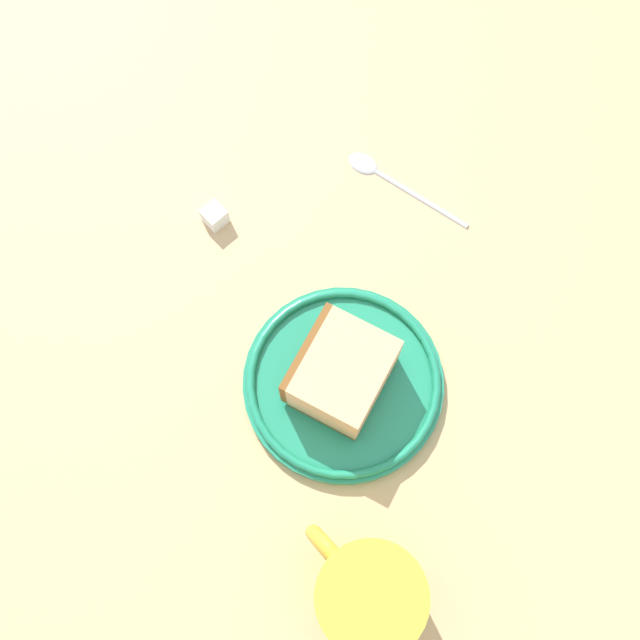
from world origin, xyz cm
name	(u,v)px	position (x,y,z in cm)	size (l,w,h in cm)	color
ground_plane	(344,363)	(0.00, 0.00, -1.51)	(120.94, 120.94, 3.02)	tan
small_plate	(343,382)	(-2.02, 1.25, 0.86)	(17.33, 17.33, 1.76)	#1E8C66
cake_slice	(341,373)	(-1.80, 1.40, 3.77)	(10.43, 10.70, 5.44)	brown
tea_mug	(366,594)	(-17.99, 7.87, 5.13)	(10.79, 8.04, 10.06)	gold
teaspoon	(383,174)	(14.17, -11.57, 0.35)	(12.14, 7.31, 0.80)	silver
sugar_cube	(215,216)	(17.24, 4.45, 0.96)	(1.92, 1.92, 1.92)	white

